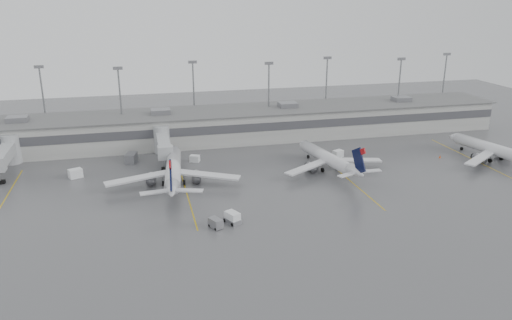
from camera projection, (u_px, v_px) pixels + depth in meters
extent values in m
plane|color=#505053|center=(303.00, 230.00, 85.01)|extent=(260.00, 260.00, 0.00)
cube|color=#A0A09C|center=(235.00, 125.00, 137.18)|extent=(150.00, 16.00, 8.00)
cube|color=#47474C|center=(241.00, 128.00, 129.44)|extent=(150.00, 0.15, 2.20)
cube|color=#606060|center=(235.00, 110.00, 135.89)|extent=(152.00, 17.00, 0.30)
cube|color=slate|center=(17.00, 119.00, 123.31)|extent=(5.00, 4.00, 1.30)
cube|color=slate|center=(401.00, 99.00, 146.87)|extent=(5.00, 4.00, 1.30)
cylinder|color=gray|center=(44.00, 105.00, 132.80)|extent=(0.44, 0.44, 20.00)
cube|color=slate|center=(39.00, 67.00, 129.56)|extent=(2.40, 0.50, 0.80)
cylinder|color=gray|center=(121.00, 107.00, 130.38)|extent=(0.44, 0.44, 20.00)
cube|color=slate|center=(118.00, 68.00, 127.14)|extent=(2.40, 0.50, 0.80)
cylinder|color=gray|center=(194.00, 98.00, 141.78)|extent=(0.44, 0.44, 20.00)
cube|color=slate|center=(193.00, 62.00, 138.54)|extent=(2.40, 0.50, 0.80)
cylinder|color=gray|center=(269.00, 100.00, 139.36)|extent=(0.44, 0.44, 20.00)
cube|color=slate|center=(269.00, 63.00, 136.12)|extent=(2.40, 0.50, 0.80)
cylinder|color=gray|center=(326.00, 92.00, 150.75)|extent=(0.44, 0.44, 20.00)
cube|color=slate|center=(328.00, 58.00, 147.51)|extent=(2.40, 0.50, 0.80)
cylinder|color=gray|center=(398.00, 94.00, 148.33)|extent=(0.44, 0.44, 20.00)
cube|color=slate|center=(401.00, 59.00, 145.09)|extent=(2.40, 0.50, 0.80)
cylinder|color=gray|center=(443.00, 86.00, 159.73)|extent=(0.44, 0.44, 20.00)
cube|color=slate|center=(447.00, 54.00, 156.49)|extent=(2.40, 0.50, 0.80)
cylinder|color=#A2A5A8|center=(11.00, 149.00, 117.51)|extent=(4.00, 4.00, 7.00)
cube|color=#A2A5A8|center=(5.00, 154.00, 111.26)|extent=(2.80, 13.00, 2.60)
cube|color=black|center=(0.00, 182.00, 105.61)|extent=(2.20, 1.20, 0.70)
cylinder|color=#A2A5A8|center=(162.00, 139.00, 125.36)|extent=(4.00, 4.00, 7.00)
cube|color=#A2A5A8|center=(163.00, 143.00, 119.12)|extent=(2.80, 13.00, 2.60)
cube|color=#A2A5A8|center=(165.00, 153.00, 112.21)|extent=(3.40, 2.40, 3.00)
cylinder|color=gray|center=(166.00, 165.00, 113.13)|extent=(0.70, 0.70, 2.80)
cube|color=black|center=(166.00, 169.00, 113.47)|extent=(2.20, 1.20, 0.70)
cube|color=#C5A00B|center=(2.00, 204.00, 95.34)|extent=(0.25, 40.00, 0.01)
cube|color=#C5A00B|center=(185.00, 188.00, 103.19)|extent=(0.25, 40.00, 0.01)
cube|color=#C5A00B|center=(343.00, 175.00, 111.05)|extent=(0.25, 40.00, 0.01)
cube|color=#C5A00B|center=(479.00, 163.00, 118.91)|extent=(0.25, 40.00, 0.01)
cylinder|color=silver|center=(173.00, 168.00, 105.78)|extent=(5.38, 22.92, 3.10)
cone|color=silver|center=(174.00, 150.00, 117.81)|extent=(3.38, 3.19, 3.10)
cone|color=silver|center=(172.00, 190.00, 92.74)|extent=(3.61, 5.45, 3.10)
cube|color=silver|center=(138.00, 178.00, 102.38)|extent=(13.69, 5.46, 0.36)
cube|color=silver|center=(208.00, 175.00, 104.27)|extent=(13.37, 7.88, 0.36)
cube|color=black|center=(171.00, 176.00, 91.31)|extent=(0.90, 5.82, 6.76)
cube|color=#A80C10|center=(170.00, 165.00, 89.19)|extent=(0.52, 2.11, 1.96)
cylinder|color=black|center=(175.00, 166.00, 115.35)|extent=(0.45, 0.96, 0.93)
cylinder|color=black|center=(163.00, 183.00, 104.36)|extent=(0.58, 1.18, 1.14)
cylinder|color=black|center=(184.00, 182.00, 104.92)|extent=(0.58, 1.18, 1.14)
cylinder|color=silver|center=(326.00, 157.00, 114.05)|extent=(6.14, 20.18, 2.73)
cone|color=silver|center=(302.00, 144.00, 123.85)|extent=(3.13, 2.98, 2.73)
cone|color=silver|center=(357.00, 172.00, 103.42)|extent=(3.47, 4.95, 2.73)
cube|color=silver|center=(307.00, 167.00, 109.65)|extent=(11.55, 7.63, 0.32)
cube|color=silver|center=(356.00, 160.00, 114.49)|extent=(12.04, 4.00, 0.32)
cube|color=black|center=(359.00, 161.00, 102.19)|extent=(1.15, 5.09, 5.95)
cube|color=#A80C10|center=(363.00, 151.00, 100.41)|extent=(0.59, 1.86, 1.73)
cylinder|color=black|center=(308.00, 157.00, 121.90)|extent=(0.45, 0.86, 0.82)
cylinder|color=black|center=(323.00, 170.00, 112.45)|extent=(0.58, 1.06, 1.00)
cylinder|color=black|center=(337.00, 168.00, 113.90)|extent=(0.58, 1.06, 1.00)
cylinder|color=silver|center=(491.00, 148.00, 120.41)|extent=(7.35, 20.45, 2.78)
cone|color=silver|center=(453.00, 137.00, 130.11)|extent=(3.29, 3.16, 2.78)
cube|color=silver|center=(480.00, 158.00, 115.67)|extent=(11.54, 8.29, 0.32)
cylinder|color=black|center=(462.00, 149.00, 128.20)|extent=(0.51, 0.88, 0.83)
cylinder|color=black|center=(490.00, 161.00, 118.73)|extent=(0.64, 1.09, 1.02)
cylinder|color=black|center=(501.00, 158.00, 120.39)|extent=(0.64, 1.09, 1.02)
cube|color=white|center=(233.00, 217.00, 87.41)|extent=(2.70, 3.17, 2.02)
cube|color=slate|center=(233.00, 221.00, 87.61)|extent=(3.10, 3.67, 0.79)
cylinder|color=black|center=(225.00, 220.00, 87.91)|extent=(0.50, 0.67, 0.63)
cylinder|color=black|center=(233.00, 218.00, 89.00)|extent=(0.50, 0.67, 0.63)
cylinder|color=black|center=(232.00, 225.00, 86.27)|extent=(0.50, 0.67, 0.63)
cylinder|color=black|center=(241.00, 222.00, 87.36)|extent=(0.50, 0.67, 0.63)
cube|color=slate|center=(216.00, 223.00, 85.63)|extent=(2.49, 3.01, 1.59)
cylinder|color=black|center=(209.00, 225.00, 86.11)|extent=(0.41, 0.56, 0.52)
cylinder|color=black|center=(222.00, 227.00, 85.54)|extent=(0.41, 0.56, 0.52)
cube|color=white|center=(75.00, 173.00, 108.94)|extent=(3.27, 2.81, 1.95)
cube|color=white|center=(195.00, 159.00, 119.26)|extent=(2.65, 2.27, 1.59)
cube|color=white|center=(338.00, 154.00, 122.64)|extent=(2.86, 2.39, 1.73)
cube|color=slate|center=(131.00, 158.00, 118.71)|extent=(3.13, 4.07, 2.25)
cone|color=#E74204|center=(170.00, 172.00, 111.89)|extent=(0.39, 0.39, 0.61)
cone|color=#E74204|center=(321.00, 161.00, 118.75)|extent=(0.44, 0.44, 0.69)
cone|color=#E74204|center=(440.00, 156.00, 122.15)|extent=(0.46, 0.46, 0.73)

